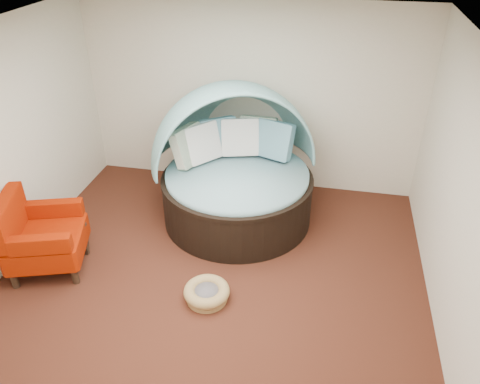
% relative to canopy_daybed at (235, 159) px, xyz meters
% --- Properties ---
extents(floor, '(5.00, 5.00, 0.00)m').
position_rel_canopy_daybed_xyz_m(floor, '(0.02, -1.52, -0.88)').
color(floor, '#4B2215').
rests_on(floor, ground).
extents(wall_back, '(5.00, 0.00, 5.00)m').
position_rel_canopy_daybed_xyz_m(wall_back, '(0.02, 0.98, 0.52)').
color(wall_back, beige).
rests_on(wall_back, floor).
extents(wall_right, '(0.00, 5.00, 5.00)m').
position_rel_canopy_daybed_xyz_m(wall_right, '(2.52, -1.52, 0.52)').
color(wall_right, beige).
rests_on(wall_right, floor).
extents(ceiling, '(5.00, 5.00, 0.00)m').
position_rel_canopy_daybed_xyz_m(ceiling, '(0.02, -1.52, 1.92)').
color(ceiling, white).
rests_on(ceiling, wall_back).
extents(canopy_daybed, '(2.77, 2.74, 1.90)m').
position_rel_canopy_daybed_xyz_m(canopy_daybed, '(0.00, 0.00, 0.00)').
color(canopy_daybed, black).
rests_on(canopy_daybed, floor).
extents(pet_basket, '(0.61, 0.61, 0.18)m').
position_rel_canopy_daybed_xyz_m(pet_basket, '(0.05, -1.77, -0.79)').
color(pet_basket, olive).
rests_on(pet_basket, floor).
extents(red_armchair, '(1.08, 1.08, 1.01)m').
position_rel_canopy_daybed_xyz_m(red_armchair, '(-2.04, -1.61, -0.42)').
color(red_armchair, black).
rests_on(red_armchair, floor).
extents(side_table, '(0.50, 0.50, 0.47)m').
position_rel_canopy_daybed_xyz_m(side_table, '(-1.86, -1.50, -0.58)').
color(side_table, black).
rests_on(side_table, floor).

